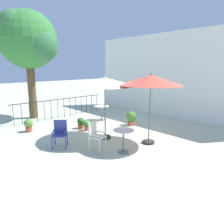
# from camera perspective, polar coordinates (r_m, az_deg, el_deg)

# --- Properties ---
(ground_plane) EXTENTS (60.00, 60.00, 0.00)m
(ground_plane) POSITION_cam_1_polar(r_m,az_deg,el_deg) (8.68, -1.81, -5.71)
(ground_plane) COLOR beige
(villa_facade) EXTENTS (9.88, 0.30, 4.42)m
(villa_facade) POSITION_cam_1_polar(r_m,az_deg,el_deg) (11.73, 15.16, 9.63)
(villa_facade) COLOR white
(villa_facade) RESTS_ON ground
(terrace_railing) EXTENTS (0.03, 5.23, 1.01)m
(terrace_railing) POSITION_cam_1_polar(r_m,az_deg,el_deg) (11.39, -13.88, 1.88)
(terrace_railing) COLOR black
(terrace_railing) RESTS_ON ground
(shade_tree) EXTENTS (2.98, 2.84, 5.41)m
(shade_tree) POSITION_cam_1_polar(r_m,az_deg,el_deg) (11.62, -21.82, 17.88)
(shade_tree) COLOR brown
(shade_tree) RESTS_ON ground
(patio_umbrella_0) EXTENTS (2.15, 2.15, 2.49)m
(patio_umbrella_0) POSITION_cam_1_polar(r_m,az_deg,el_deg) (7.19, 10.59, 8.46)
(patio_umbrella_0) COLOR #2D2D2D
(patio_umbrella_0) RESTS_ON ground
(patio_umbrella_1) EXTENTS (2.28, 2.28, 2.36)m
(patio_umbrella_1) POSITION_cam_1_polar(r_m,az_deg,el_deg) (7.62, -1.96, 8.10)
(patio_umbrella_1) COLOR #2D2D2D
(patio_umbrella_1) RESTS_ON ground
(cafe_table_0) EXTENTS (0.66, 0.66, 0.75)m
(cafe_table_0) POSITION_cam_1_polar(r_m,az_deg,el_deg) (6.63, 3.15, -6.83)
(cafe_table_0) COLOR white
(cafe_table_0) RESTS_ON ground
(cafe_table_1) EXTENTS (0.74, 0.74, 0.74)m
(cafe_table_1) POSITION_cam_1_polar(r_m,az_deg,el_deg) (10.56, -2.86, 0.49)
(cafe_table_1) COLOR silver
(cafe_table_1) RESTS_ON ground
(patio_chair_0) EXTENTS (0.67, 0.67, 0.90)m
(patio_chair_0) POSITION_cam_1_polar(r_m,az_deg,el_deg) (7.32, -14.08, -5.34)
(patio_chair_0) COLOR #374292
(patio_chair_0) RESTS_ON ground
(patio_chair_1) EXTENTS (0.54, 0.55, 0.97)m
(patio_chair_1) POSITION_cam_1_polar(r_m,az_deg,el_deg) (6.82, -4.55, -6.00)
(patio_chair_1) COLOR silver
(patio_chair_1) RESTS_ON ground
(potted_plant_0) EXTENTS (0.30, 0.30, 0.44)m
(potted_plant_0) POSITION_cam_1_polar(r_m,az_deg,el_deg) (9.00, -6.94, -3.48)
(potted_plant_0) COLOR #B2563D
(potted_plant_0) RESTS_ON ground
(potted_plant_1) EXTENTS (0.37, 0.37, 0.55)m
(potted_plant_1) POSITION_cam_1_polar(r_m,az_deg,el_deg) (9.40, -21.91, -3.25)
(potted_plant_1) COLOR #B4543E
(potted_plant_1) RESTS_ON ground
(potted_plant_2) EXTENTS (0.32, 0.32, 0.49)m
(potted_plant_2) POSITION_cam_1_polar(r_m,az_deg,el_deg) (9.30, -8.55, -2.94)
(potted_plant_2) COLOR #A75530
(potted_plant_2) RESTS_ON ground
(potted_plant_3) EXTENTS (0.49, 0.49, 0.66)m
(potted_plant_3) POSITION_cam_1_polar(r_m,az_deg,el_deg) (9.74, 5.34, -1.54)
(potted_plant_3) COLOR #C05B39
(potted_plant_3) RESTS_ON ground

